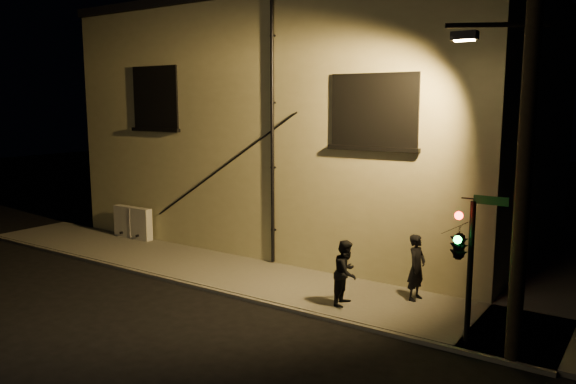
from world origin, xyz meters
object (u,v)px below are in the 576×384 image
Objects in this scene: pedestrian_b at (346,272)px; utility_cabinet at (133,222)px; pedestrian_a at (417,267)px; streetlamp_pole at (520,174)px; traffic_signal at (460,244)px.

utility_cabinet is at bearing 73.53° from pedestrian_b.
utility_cabinet is 1.05× the size of pedestrian_a.
pedestrian_b is 0.23× the size of streetlamp_pole.
utility_cabinet is 0.25× the size of streetlamp_pole.
streetlamp_pole reaches higher than traffic_signal.
streetlamp_pole is (1.11, -0.11, 1.57)m from traffic_signal.
pedestrian_b is at bearing -10.13° from utility_cabinet.
pedestrian_a is (11.45, -0.47, 0.27)m from utility_cabinet.
utility_cabinet is 11.46m from pedestrian_a.
pedestrian_b is at bearing 169.87° from streetlamp_pole.
streetlamp_pole is (4.13, -0.74, 2.88)m from pedestrian_b.
utility_cabinet is 14.79m from streetlamp_pole.
pedestrian_a reaches higher than utility_cabinet.
traffic_signal reaches higher than utility_cabinet.
streetlamp_pole is at bearing -10.13° from utility_cabinet.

